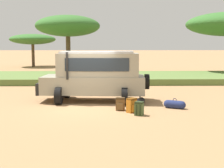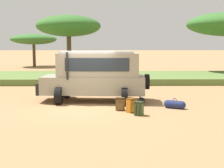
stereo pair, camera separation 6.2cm
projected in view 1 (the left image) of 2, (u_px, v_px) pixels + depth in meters
The scene contains 10 objects.
ground_plane at pixel (86, 107), 13.76m from camera, with size 320.00×320.00×0.00m, color #9E754C.
grass_bank at pixel (95, 77), 24.40m from camera, with size 120.00×7.00×0.44m.
safari_vehicle at pixel (96, 75), 15.13m from camera, with size 5.41×2.94×2.44m.
backpack_beside_front_wheel at pixel (132, 105), 12.67m from camera, with size 0.48×0.48×0.59m.
backpack_cluster_center at pixel (120, 104), 13.08m from camera, with size 0.40×0.39×0.54m.
backpack_near_rear_wheel at pixel (139, 109), 12.13m from camera, with size 0.40×0.43×0.54m.
duffel_bag_low_black_case at pixel (175, 104), 13.50m from camera, with size 0.90×0.63×0.45m.
duffel_bag_soft_canvas at pixel (140, 102), 14.25m from camera, with size 0.52×0.76×0.42m.
acacia_tree_far_left at pixel (33, 39), 39.49m from camera, with size 5.77×5.86×4.15m.
acacia_tree_left_mid at pixel (68, 26), 29.99m from camera, with size 6.20×6.71×5.59m.
Camera 1 is at (0.87, -13.55, 2.72)m, focal length 50.00 mm.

